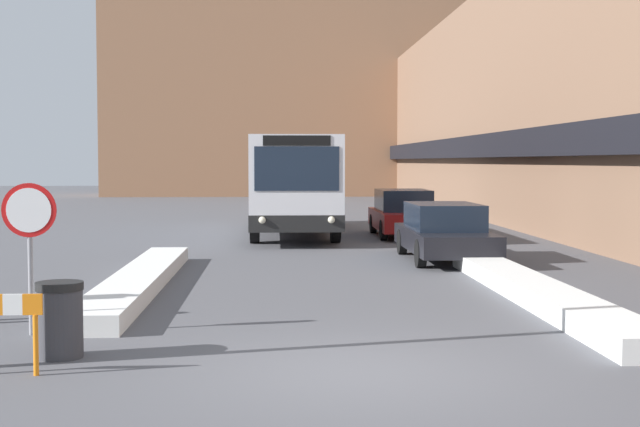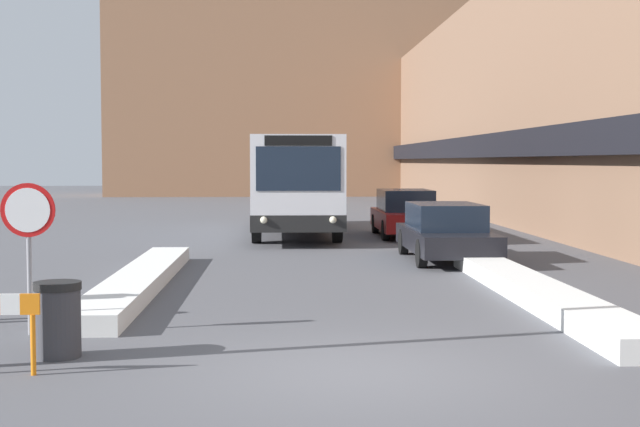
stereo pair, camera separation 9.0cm
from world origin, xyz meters
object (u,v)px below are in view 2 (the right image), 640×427
parked_car_front (445,231)px  stop_sign (28,225)px  city_bus (295,182)px  parked_car_middle (405,213)px  trash_bin (58,319)px

parked_car_front → stop_sign: size_ratio=2.24×
city_bus → parked_car_middle: city_bus is taller
parked_car_front → parked_car_middle: size_ratio=1.04×
parked_car_front → stop_sign: bearing=-129.8°
parked_car_front → parked_car_middle: parked_car_middle is taller
parked_car_front → trash_bin: parked_car_front is taller
city_bus → parked_car_front: (3.58, -8.19, -1.04)m
stop_sign → trash_bin: bearing=-62.9°
city_bus → parked_car_middle: size_ratio=2.36×
stop_sign → trash_bin: stop_sign is taller
parked_car_front → trash_bin: size_ratio=5.05×
parked_car_middle → trash_bin: bearing=-111.2°
city_bus → parked_car_front: bearing=-66.4°
city_bus → parked_car_front: 8.99m
stop_sign → parked_car_front: bearing=50.2°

